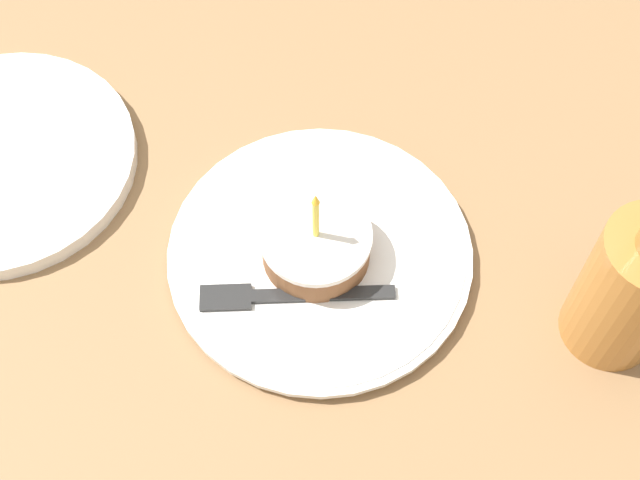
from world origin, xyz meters
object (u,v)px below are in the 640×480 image
bottle (633,286)px  plate (320,254)px  cake_slice (316,244)px  side_plate (2,160)px  fork (283,296)px

bottle → plate: bearing=74.1°
cake_slice → side_plate: bearing=69.8°
bottle → fork: bearing=85.1°
plate → cake_slice: (-0.00, 0.00, 0.03)m
cake_slice → fork: size_ratio=0.58×
plate → bottle: (-0.07, -0.25, 0.07)m
plate → side_plate: side_plate is taller
plate → side_plate: bearing=70.8°
plate → side_plate: 0.32m
bottle → side_plate: bottle is taller
plate → cake_slice: cake_slice is taller
cake_slice → side_plate: 0.32m
fork → bottle: 0.29m
cake_slice → fork: bearing=145.1°
fork → bottle: bottle is taller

